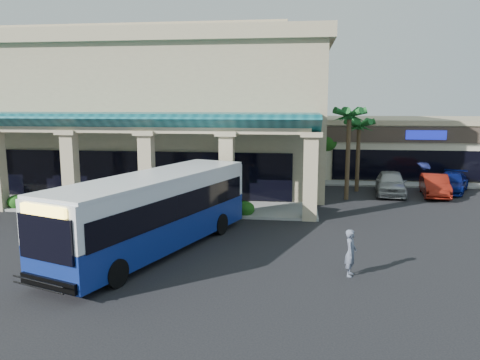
# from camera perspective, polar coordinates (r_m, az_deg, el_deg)

# --- Properties ---
(ground) EXTENTS (110.00, 110.00, 0.00)m
(ground) POSITION_cam_1_polar(r_m,az_deg,el_deg) (21.32, -7.82, -7.77)
(ground) COLOR black
(main_building) EXTENTS (30.80, 14.80, 11.35)m
(main_building) POSITION_cam_1_polar(r_m,az_deg,el_deg) (38.09, -13.44, 8.29)
(main_building) COLOR tan
(main_building) RESTS_ON ground
(arcade) EXTENTS (30.00, 6.20, 5.70)m
(arcade) POSITION_cam_1_polar(r_m,az_deg,el_deg) (29.85, -19.46, 2.32)
(arcade) COLOR #0E4F58
(arcade) RESTS_ON ground
(strip_mall) EXTENTS (22.50, 12.50, 4.90)m
(strip_mall) POSITION_cam_1_polar(r_m,az_deg,el_deg) (45.57, 23.39, 3.86)
(strip_mall) COLOR beige
(strip_mall) RESTS_ON ground
(palm_0) EXTENTS (2.40, 2.40, 6.60)m
(palm_0) POSITION_cam_1_polar(r_m,az_deg,el_deg) (30.93, 13.04, 3.68)
(palm_0) COLOR #16531F
(palm_0) RESTS_ON ground
(palm_1) EXTENTS (2.40, 2.40, 5.80)m
(palm_1) POSITION_cam_1_polar(r_m,az_deg,el_deg) (34.05, 14.21, 3.47)
(palm_1) COLOR #16531F
(palm_1) RESTS_ON ground
(broadleaf_tree) EXTENTS (2.60, 2.60, 4.81)m
(broadleaf_tree) POSITION_cam_1_polar(r_m,az_deg,el_deg) (38.89, 10.39, 3.59)
(broadleaf_tree) COLOR #174710
(broadleaf_tree) RESTS_ON ground
(transit_bus) EXTENTS (6.52, 12.03, 3.29)m
(transit_bus) POSITION_cam_1_polar(r_m,az_deg,el_deg) (20.13, -10.33, -4.02)
(transit_bus) COLOR navy
(transit_bus) RESTS_ON ground
(pedestrian) EXTENTS (0.54, 0.71, 1.74)m
(pedestrian) POSITION_cam_1_polar(r_m,az_deg,el_deg) (17.70, 13.34, -8.62)
(pedestrian) COLOR slate
(pedestrian) RESTS_ON ground
(car_silver) EXTENTS (2.55, 5.05, 1.65)m
(car_silver) POSITION_cam_1_polar(r_m,az_deg,el_deg) (33.65, 17.89, -0.34)
(car_silver) COLOR #A9A9A9
(car_silver) RESTS_ON ground
(car_white) EXTENTS (2.15, 4.68, 1.49)m
(car_white) POSITION_cam_1_polar(r_m,az_deg,el_deg) (34.14, 22.66, -0.61)
(car_white) COLOR maroon
(car_white) RESTS_ON ground
(car_red) EXTENTS (3.65, 5.11, 1.37)m
(car_red) POSITION_cam_1_polar(r_m,az_deg,el_deg) (36.26, 24.39, -0.27)
(car_red) COLOR navy
(car_red) RESTS_ON ground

